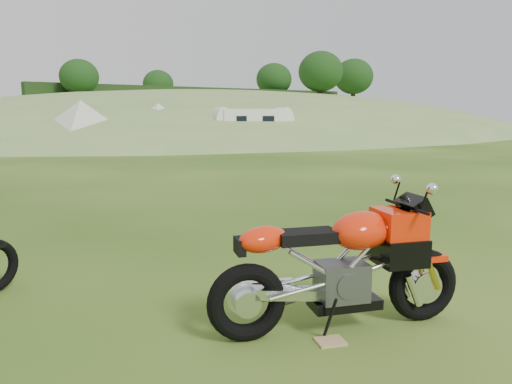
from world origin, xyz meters
TOP-DOWN VIEW (x-y plane):
  - ground at (0.00, 0.00)m, footprint 120.00×120.00m
  - hillside at (24.00, 40.00)m, footprint 80.00×64.00m
  - hedgerow at (24.00, 40.00)m, footprint 36.00×1.20m
  - sport_motorcycle at (-0.48, -1.91)m, footprint 2.30×1.37m
  - plywood_board at (-0.72, -2.06)m, footprint 0.29×0.27m
  - tent_mid at (4.71, 21.41)m, footprint 3.54×3.54m
  - tent_right at (9.20, 21.68)m, footprint 3.37×3.37m
  - caravan at (13.19, 18.00)m, footprint 4.89×3.45m

SIDE VIEW (x-z plane):
  - ground at x=0.00m, z-range 0.00..0.00m
  - hillside at x=24.00m, z-range -4.00..4.00m
  - hedgerow at x=24.00m, z-range -4.30..4.30m
  - plywood_board at x=-0.72m, z-range 0.00..0.02m
  - sport_motorcycle at x=-0.48m, z-range 0.00..1.35m
  - caravan at x=13.19m, z-range 0.00..2.09m
  - tent_right at x=9.20m, z-range 0.00..2.47m
  - tent_mid at x=4.71m, z-range 0.00..2.54m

